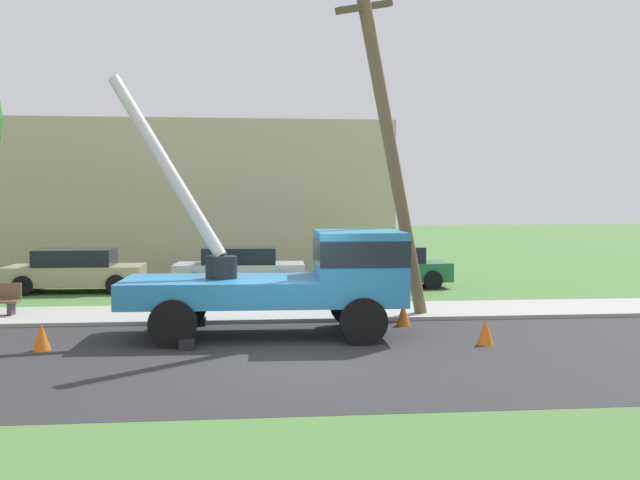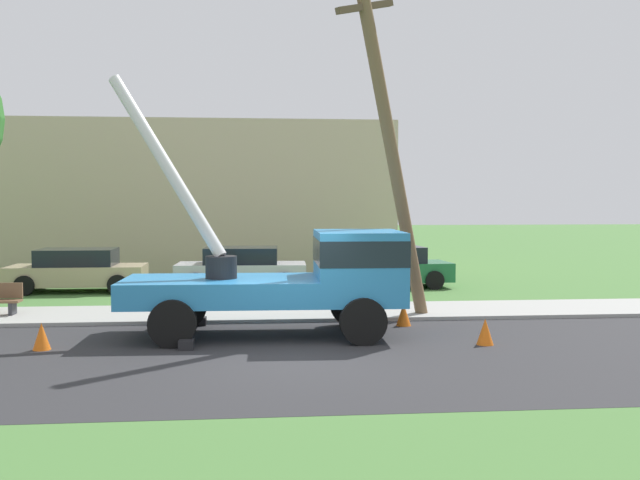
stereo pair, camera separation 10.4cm
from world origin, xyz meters
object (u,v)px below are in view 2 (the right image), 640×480
at_px(leaning_utility_pole, 390,141).
at_px(parked_sedan_silver, 241,268).
at_px(utility_truck, 301,273).
at_px(traffic_cone_ahead, 485,332).
at_px(parked_sedan_green, 386,267).
at_px(parked_sedan_tan, 77,270).
at_px(traffic_cone_curbside, 404,314).
at_px(traffic_cone_behind, 42,336).

xyz_separation_m(leaning_utility_pole, parked_sedan_silver, (-3.77, 7.18, -3.78)).
bearing_deg(utility_truck, traffic_cone_ahead, -21.48).
xyz_separation_m(traffic_cone_ahead, parked_sedan_green, (-0.20, 10.16, 0.43)).
relative_size(traffic_cone_ahead, parked_sedan_tan, 0.13).
bearing_deg(traffic_cone_curbside, parked_sedan_silver, 116.99).
bearing_deg(parked_sedan_green, parked_sedan_tan, -179.02).
distance_m(parked_sedan_tan, parked_sedan_silver, 5.42).
xyz_separation_m(traffic_cone_ahead, parked_sedan_tan, (-10.63, 9.98, 0.43)).
height_order(leaning_utility_pole, traffic_cone_behind, leaning_utility_pole).
distance_m(utility_truck, traffic_cone_behind, 5.60).
xyz_separation_m(traffic_cone_behind, parked_sedan_silver, (3.93, 9.95, 0.43)).
bearing_deg(utility_truck, parked_sedan_silver, 99.31).
bearing_deg(traffic_cone_behind, parked_sedan_tan, 98.76).
bearing_deg(traffic_cone_ahead, parked_sedan_silver, 116.90).
bearing_deg(parked_sedan_silver, utility_truck, -80.69).
distance_m(traffic_cone_behind, parked_sedan_green, 13.29).
xyz_separation_m(utility_truck, parked_sedan_silver, (-1.44, 8.81, -0.70)).
relative_size(traffic_cone_behind, parked_sedan_tan, 0.13).
xyz_separation_m(traffic_cone_ahead, traffic_cone_behind, (-9.15, 0.35, 0.00)).
bearing_deg(traffic_cone_ahead, parked_sedan_tan, 136.80).
xyz_separation_m(leaning_utility_pole, parked_sedan_tan, (-9.18, 6.87, -3.78)).
height_order(traffic_cone_ahead, parked_sedan_tan, parked_sedan_tan).
height_order(leaning_utility_pole, traffic_cone_ahead, leaning_utility_pole).
xyz_separation_m(traffic_cone_behind, traffic_cone_curbside, (7.92, 2.10, 0.00)).
bearing_deg(parked_sedan_silver, traffic_cone_behind, -111.54).
distance_m(utility_truck, traffic_cone_ahead, 4.21).
xyz_separation_m(parked_sedan_tan, parked_sedan_green, (10.43, 0.18, 0.00)).
relative_size(utility_truck, parked_sedan_silver, 1.51).
xyz_separation_m(utility_truck, traffic_cone_ahead, (3.78, -1.49, -1.13)).
distance_m(leaning_utility_pole, parked_sedan_green, 8.09).
xyz_separation_m(utility_truck, parked_sedan_green, (3.58, 8.68, -0.70)).
relative_size(traffic_cone_behind, parked_sedan_green, 0.12).
height_order(traffic_cone_curbside, parked_sedan_tan, parked_sedan_tan).
xyz_separation_m(leaning_utility_pole, traffic_cone_ahead, (1.45, -3.12, -4.22)).
bearing_deg(traffic_cone_curbside, leaning_utility_pole, 108.85).
relative_size(traffic_cone_ahead, parked_sedan_green, 0.12).
height_order(utility_truck, traffic_cone_behind, utility_truck).
bearing_deg(parked_sedan_green, utility_truck, -112.41).
bearing_deg(leaning_utility_pole, parked_sedan_green, 79.90).
relative_size(traffic_cone_curbside, parked_sedan_green, 0.12).
relative_size(traffic_cone_ahead, traffic_cone_behind, 1.00).
bearing_deg(traffic_cone_behind, utility_truck, 11.97).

